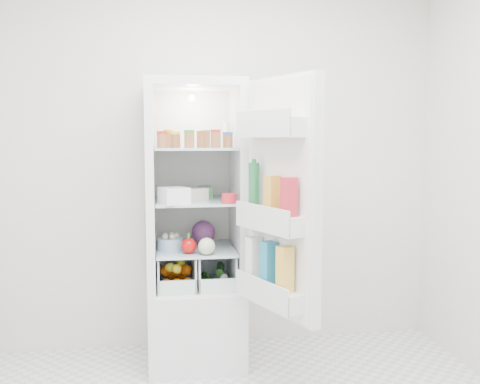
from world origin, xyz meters
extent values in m
cube|color=silver|center=(0.00, 1.50, 1.30)|extent=(3.00, 0.02, 2.60)
cube|color=silver|center=(0.00, -1.50, 1.30)|extent=(3.00, 0.02, 2.60)
cube|color=silver|center=(-0.20, 1.21, 0.25)|extent=(0.60, 0.60, 0.50)
cube|color=silver|center=(-0.20, 1.21, 1.77)|extent=(0.60, 0.60, 0.05)
cube|color=silver|center=(-0.20, 1.49, 1.12)|extent=(0.60, 0.05, 1.25)
cube|color=silver|center=(-0.47, 1.21, 1.12)|extent=(0.05, 0.60, 1.25)
cube|color=silver|center=(0.07, 1.21, 1.12)|extent=(0.05, 0.60, 1.25)
cube|color=white|center=(-0.20, 1.46, 1.12)|extent=(0.50, 0.01, 1.25)
sphere|color=white|center=(-0.20, 1.42, 1.71)|extent=(0.05, 0.05, 0.05)
cube|color=#AEC4CC|center=(-0.20, 1.19, 0.74)|extent=(0.49, 0.53, 0.01)
cube|color=#AEC4CC|center=(-0.20, 1.19, 1.05)|extent=(0.49, 0.53, 0.02)
cube|color=#AEC4CC|center=(-0.20, 1.19, 1.38)|extent=(0.49, 0.53, 0.02)
cylinder|color=#B21919|center=(-0.40, 1.05, 1.43)|extent=(0.06, 0.06, 0.08)
cylinder|color=gold|center=(-0.32, 1.10, 1.43)|extent=(0.06, 0.06, 0.08)
cylinder|color=#267226|center=(-0.24, 1.02, 1.43)|extent=(0.06, 0.06, 0.08)
cylinder|color=brown|center=(-0.16, 1.12, 1.43)|extent=(0.06, 0.06, 0.08)
cylinder|color=#B21919|center=(-0.08, 1.05, 1.43)|extent=(0.06, 0.06, 0.08)
cylinder|color=#194C8C|center=(0.00, 1.10, 1.43)|extent=(0.06, 0.06, 0.08)
cylinder|color=#BF8C19|center=(-0.36, 1.28, 1.43)|extent=(0.06, 0.06, 0.08)
cylinder|color=#4C4C4C|center=(-0.12, 1.30, 1.43)|extent=(0.06, 0.06, 0.08)
cylinder|color=white|center=(0.01, 1.26, 1.47)|extent=(0.06, 0.06, 0.16)
cube|color=white|center=(-0.34, 0.99, 1.11)|extent=(0.20, 0.20, 0.10)
cube|color=silver|center=(-0.20, 1.19, 1.09)|extent=(0.17, 0.17, 0.07)
cylinder|color=red|center=(-0.01, 0.97, 1.09)|extent=(0.11, 0.11, 0.06)
cube|color=silver|center=(-0.26, 1.27, 1.08)|extent=(0.19, 0.17, 0.04)
cube|color=#3E884F|center=(-0.13, 1.27, 1.09)|extent=(0.10, 0.13, 0.07)
sphere|color=#5A205E|center=(-0.14, 1.31, 0.82)|extent=(0.15, 0.15, 0.15)
sphere|color=#B70B0B|center=(-0.25, 1.02, 0.79)|extent=(0.09, 0.09, 0.09)
cylinder|color=#94B9DC|center=(-0.36, 1.15, 0.78)|extent=(0.18, 0.18, 0.07)
sphere|color=#B8CC99|center=(-0.14, 0.98, 0.80)|extent=(0.10, 0.10, 0.10)
sphere|color=#FF670D|center=(-0.39, 1.06, 0.55)|extent=(0.07, 0.07, 0.07)
sphere|color=#FF670D|center=(-0.32, 1.06, 0.55)|extent=(0.07, 0.07, 0.07)
sphere|color=#FF670D|center=(-0.26, 1.06, 0.55)|extent=(0.07, 0.07, 0.07)
sphere|color=#FF670D|center=(-0.39, 1.19, 0.61)|extent=(0.07, 0.07, 0.07)
sphere|color=#FF670D|center=(-0.32, 1.19, 0.61)|extent=(0.07, 0.07, 0.07)
sphere|color=#FF670D|center=(-0.26, 1.19, 0.61)|extent=(0.07, 0.07, 0.07)
sphere|color=#FF670D|center=(-0.35, 1.31, 0.55)|extent=(0.07, 0.07, 0.07)
sphere|color=#FF670D|center=(-0.28, 1.31, 0.55)|extent=(0.07, 0.07, 0.07)
sphere|color=yellow|center=(-0.36, 1.12, 0.64)|extent=(0.06, 0.06, 0.06)
sphere|color=yellow|center=(-0.29, 1.24, 0.64)|extent=(0.06, 0.06, 0.06)
sphere|color=yellow|center=(-0.32, 1.08, 0.64)|extent=(0.06, 0.06, 0.06)
cylinder|color=#1D4517|center=(-0.12, 1.19, 0.54)|extent=(0.09, 0.21, 0.05)
cylinder|color=#1D4517|center=(-0.04, 1.24, 0.59)|extent=(0.08, 0.21, 0.05)
sphere|color=white|center=(-0.08, 1.06, 0.54)|extent=(0.05, 0.05, 0.05)
sphere|color=white|center=(-0.03, 1.08, 0.57)|extent=(0.05, 0.05, 0.05)
cube|color=silver|center=(0.24, 0.64, 1.12)|extent=(0.29, 0.58, 1.30)
cube|color=white|center=(0.21, 0.63, 1.12)|extent=(0.22, 0.52, 1.26)
cube|color=silver|center=(0.16, 0.61, 1.50)|extent=(0.29, 0.50, 0.10)
cube|color=silver|center=(0.16, 0.61, 1.00)|extent=(0.29, 0.50, 0.10)
cube|color=silver|center=(0.16, 0.61, 0.60)|extent=(0.29, 0.50, 0.10)
sphere|color=#915F41|center=(0.21, 0.50, 1.56)|extent=(0.05, 0.05, 0.05)
sphere|color=#915F41|center=(0.17, 0.57, 1.56)|extent=(0.05, 0.05, 0.05)
sphere|color=#915F41|center=(0.14, 0.65, 1.56)|extent=(0.05, 0.05, 0.05)
cylinder|color=#1B6133|center=(0.10, 0.75, 1.18)|extent=(0.06, 0.06, 0.26)
cube|color=gold|center=(0.17, 0.58, 1.15)|extent=(0.08, 0.08, 0.20)
cube|color=red|center=(0.23, 0.44, 1.15)|extent=(0.08, 0.08, 0.20)
cube|color=white|center=(0.10, 0.75, 0.77)|extent=(0.09, 0.09, 0.24)
cube|color=teal|center=(0.16, 0.61, 0.77)|extent=(0.09, 0.09, 0.24)
cube|color=#F9BE46|center=(0.22, 0.47, 0.77)|extent=(0.09, 0.09, 0.24)
camera|label=1|loc=(-0.41, -2.17, 1.45)|focal=40.00mm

